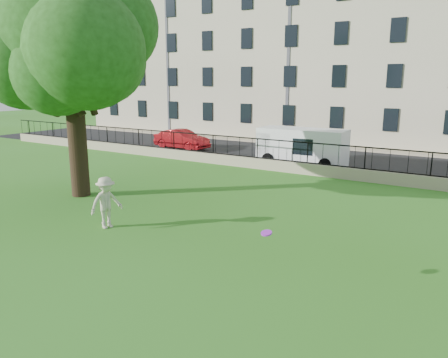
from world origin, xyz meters
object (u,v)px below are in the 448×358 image
Objects in this scene: red_sedan at (182,139)px; white_van at (302,147)px; tree at (69,38)px; man at (106,203)px; frisbee at (266,233)px.

red_sedan is 0.84× the size of white_van.
tree reaches higher than white_van.
man reaches higher than red_sedan.
frisbee reaches higher than red_sedan.
man is 0.35× the size of white_van.
tree reaches higher than red_sedan.
frisbee is 16.07m from white_van.
white_van is at bearing -92.13° from red_sedan.
frisbee is at bearing -133.40° from red_sedan.
man is at bearing 171.41° from frisbee.
tree is at bearing -117.02° from white_van.
frisbee is (10.85, -3.48, -5.24)m from tree.
red_sedan is at bearing 108.11° from tree.
tree is at bearing 162.21° from frisbee.
red_sedan is at bearing 172.51° from white_van.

